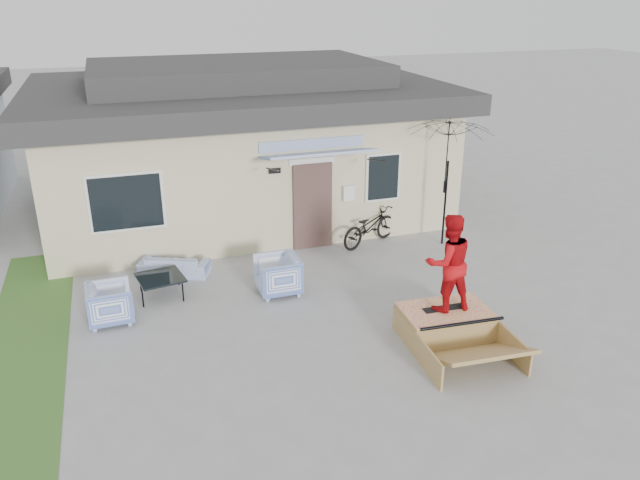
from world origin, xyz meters
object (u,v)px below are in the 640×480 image
object	(u,v)px
armchair_left	(110,302)
skater	(449,261)
loveseat	(174,262)
skateboard	(445,308)
patio_umbrella	(447,175)
skate_ramp	(445,323)
armchair_right	(278,273)
bicycle	(369,222)
coffee_table	(161,286)

from	to	relation	value
armchair_left	skater	world-z (taller)	skater
loveseat	skateboard	bearing A→B (deg)	160.31
patio_umbrella	skater	world-z (taller)	skater
skate_ramp	skateboard	bearing A→B (deg)	90.00
armchair_right	skate_ramp	size ratio (longest dim) A/B	0.42
loveseat	armchair_left	bearing A→B (deg)	76.28
skateboard	skater	distance (m)	0.92
armchair_right	bicycle	world-z (taller)	bicycle
skater	bicycle	bearing A→B (deg)	-93.17
patio_umbrella	skate_ramp	xyz separation A→B (m)	(-2.11, -3.94, -1.49)
patio_umbrella	bicycle	bearing A→B (deg)	162.29
loveseat	coffee_table	distance (m)	1.06
bicycle	patio_umbrella	xyz separation A→B (m)	(1.72, -0.55, 1.18)
loveseat	coffee_table	bearing A→B (deg)	93.24
bicycle	skate_ramp	distance (m)	4.52
coffee_table	bicycle	world-z (taller)	bicycle
bicycle	armchair_right	bearing A→B (deg)	98.55
patio_umbrella	skater	size ratio (longest dim) A/B	1.39
skate_ramp	skateboard	size ratio (longest dim) A/B	2.58
coffee_table	skateboard	distance (m)	5.72
armchair_left	patio_umbrella	distance (m)	8.08
bicycle	skateboard	distance (m)	4.45
bicycle	patio_umbrella	bearing A→B (deg)	-132.52
armchair_right	loveseat	bearing A→B (deg)	-130.00
armchair_left	armchair_right	size ratio (longest dim) A/B	0.95
armchair_right	bicycle	xyz separation A→B (m)	(2.81, 1.85, 0.13)
bicycle	skater	size ratio (longest dim) A/B	0.99
armchair_right	patio_umbrella	bearing A→B (deg)	105.44
armchair_right	skateboard	xyz separation A→B (m)	(2.42, -2.59, 0.11)
loveseat	armchair_right	bearing A→B (deg)	164.70
loveseat	skate_ramp	bearing A→B (deg)	159.94
loveseat	armchair_right	size ratio (longest dim) A/B	1.73
skate_ramp	loveseat	bearing A→B (deg)	139.20
armchair_left	skate_ramp	size ratio (longest dim) A/B	0.40
armchair_left	skater	distance (m)	6.30
patio_umbrella	armchair_left	bearing A→B (deg)	-169.39
skateboard	skater	bearing A→B (deg)	0.00
loveseat	armchair_right	xyz separation A→B (m)	(1.93, -1.59, 0.14)
loveseat	armchair_right	world-z (taller)	armchair_right
patio_umbrella	armchair_right	bearing A→B (deg)	-164.04
armchair_right	patio_umbrella	distance (m)	4.89
skate_ramp	patio_umbrella	bearing A→B (deg)	65.24
skateboard	coffee_table	bearing A→B (deg)	148.27
skateboard	armchair_left	bearing A→B (deg)	159.41
armchair_left	loveseat	bearing A→B (deg)	-40.39
armchair_right	skater	world-z (taller)	skater
armchair_right	skateboard	distance (m)	3.55
loveseat	skater	distance (m)	6.15
armchair_right	skater	xyz separation A→B (m)	(2.42, -2.59, 1.03)
coffee_table	skateboard	bearing A→B (deg)	-34.07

